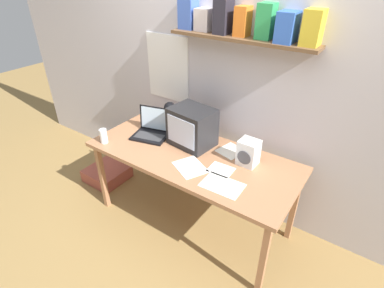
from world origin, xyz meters
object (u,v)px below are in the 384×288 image
at_px(printed_handout, 190,167).
at_px(loose_paper_near_monitor, 221,170).
at_px(crt_monitor, 192,127).
at_px(space_heater, 248,153).
at_px(corner_desk, 192,160).
at_px(open_notebook, 231,151).
at_px(laptop, 152,129).
at_px(loose_paper_near_laptop, 222,185).
at_px(floor_cushion, 107,174).
at_px(desk_lamp, 171,111).
at_px(juice_glass, 104,137).

distance_m(printed_handout, loose_paper_near_monitor, 0.24).
xyz_separation_m(crt_monitor, space_heater, (0.53, 0.00, -0.06)).
relative_size(corner_desk, open_notebook, 7.19).
relative_size(laptop, loose_paper_near_monitor, 1.87).
relative_size(loose_paper_near_laptop, floor_cushion, 0.74).
distance_m(crt_monitor, laptop, 0.41).
bearing_deg(corner_desk, crt_monitor, 124.43).
height_order(open_notebook, loose_paper_near_laptop, same).
distance_m(loose_paper_near_monitor, open_notebook, 0.29).
bearing_deg(laptop, crt_monitor, -4.03).
bearing_deg(open_notebook, floor_cushion, -169.73).
bearing_deg(desk_lamp, floor_cushion, -140.12).
xyz_separation_m(crt_monitor, loose_paper_near_laptop, (0.50, -0.35, -0.16)).
xyz_separation_m(desk_lamp, loose_paper_near_laptop, (0.80, -0.43, -0.20)).
height_order(juice_glass, printed_handout, juice_glass).
relative_size(space_heater, floor_cushion, 0.51).
xyz_separation_m(desk_lamp, space_heater, (0.82, -0.08, -0.10)).
height_order(corner_desk, laptop, laptop).
distance_m(corner_desk, space_heater, 0.49).
distance_m(loose_paper_near_monitor, loose_paper_near_laptop, 0.19).
xyz_separation_m(desk_lamp, floor_cushion, (-0.76, -0.25, -0.89)).
height_order(juice_glass, open_notebook, juice_glass).
bearing_deg(juice_glass, desk_lamp, 54.92).
xyz_separation_m(printed_handout, loose_paper_near_monitor, (0.21, 0.11, 0.00)).
relative_size(desk_lamp, loose_paper_near_laptop, 0.97).
distance_m(laptop, space_heater, 0.93).
bearing_deg(corner_desk, printed_handout, -59.71).
relative_size(printed_handout, loose_paper_near_laptop, 1.05).
relative_size(laptop, printed_handout, 1.14).
relative_size(laptop, floor_cushion, 0.89).
relative_size(crt_monitor, loose_paper_near_monitor, 2.02).
relative_size(corner_desk, loose_paper_near_laptop, 5.87).
bearing_deg(juice_glass, laptop, 53.72).
bearing_deg(printed_handout, space_heater, 41.19).
relative_size(corner_desk, floor_cushion, 4.33).
height_order(crt_monitor, printed_handout, crt_monitor).
height_order(laptop, loose_paper_near_laptop, laptop).
bearing_deg(floor_cushion, printed_handout, -6.15).
bearing_deg(corner_desk, loose_paper_near_laptop, -27.13).
distance_m(laptop, open_notebook, 0.75).
height_order(laptop, floor_cushion, laptop).
xyz_separation_m(corner_desk, floor_cushion, (-1.15, -0.03, -0.62)).
xyz_separation_m(printed_handout, loose_paper_near_laptop, (0.31, -0.05, 0.00)).
xyz_separation_m(corner_desk, space_heater, (0.44, 0.14, 0.16)).
distance_m(corner_desk, desk_lamp, 0.52).
distance_m(laptop, loose_paper_near_monitor, 0.81).
height_order(crt_monitor, space_heater, crt_monitor).
height_order(laptop, printed_handout, laptop).
bearing_deg(floor_cushion, corner_desk, 1.27).
distance_m(desk_lamp, printed_handout, 0.65).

